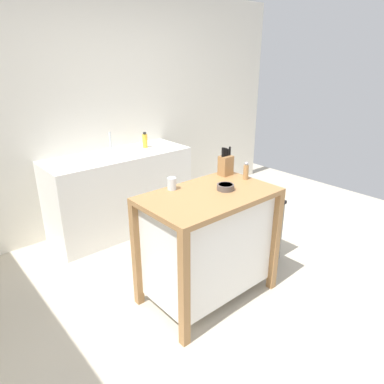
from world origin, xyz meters
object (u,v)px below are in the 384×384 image
object	(u,v)px
kitchen_island	(208,241)
pepper_grinder	(246,171)
drinking_cup	(172,184)
trash_bin	(261,231)
bowl_ceramic_small	(225,187)
sink_faucet	(110,142)
bottle_spray_cleaner	(145,141)
knife_block	(226,165)

from	to	relation	value
kitchen_island	pepper_grinder	xyz separation A→B (m)	(0.45, 0.03, 0.48)
drinking_cup	trash_bin	world-z (taller)	drinking_cup
pepper_grinder	bowl_ceramic_small	bearing A→B (deg)	-168.36
trash_bin	sink_faucet	distance (m)	1.88
pepper_grinder	bottle_spray_cleaner	bearing A→B (deg)	89.27
trash_bin	knife_block	bearing A→B (deg)	156.45
bowl_ceramic_small	pepper_grinder	size ratio (longest dim) A/B	0.89
drinking_cup	bottle_spray_cleaner	bearing A→B (deg)	64.39
knife_block	pepper_grinder	xyz separation A→B (m)	(0.05, -0.19, -0.02)
bottle_spray_cleaner	drinking_cup	bearing A→B (deg)	-115.61
bowl_ceramic_small	pepper_grinder	xyz separation A→B (m)	(0.31, 0.06, 0.05)
kitchen_island	drinking_cup	size ratio (longest dim) A/B	10.94
drinking_cup	bottle_spray_cleaner	xyz separation A→B (m)	(0.64, 1.33, 0.01)
knife_block	trash_bin	xyz separation A→B (m)	(0.36, -0.16, -0.70)
knife_block	kitchen_island	bearing A→B (deg)	-151.22
knife_block	pepper_grinder	size ratio (longest dim) A/B	1.67
drinking_cup	trash_bin	bearing A→B (deg)	-11.21
drinking_cup	bottle_spray_cleaner	world-z (taller)	bottle_spray_cleaner
pepper_grinder	drinking_cup	bearing A→B (deg)	160.97
trash_bin	bottle_spray_cleaner	bearing A→B (deg)	100.78
bowl_ceramic_small	sink_faucet	xyz separation A→B (m)	(-0.06, 1.70, 0.06)
knife_block	drinking_cup	xyz separation A→B (m)	(-0.57, 0.03, -0.05)
drinking_cup	pepper_grinder	world-z (taller)	pepper_grinder
knife_block	trash_bin	size ratio (longest dim) A/B	0.40
bowl_ceramic_small	drinking_cup	size ratio (longest dim) A/B	1.41
knife_block	drinking_cup	world-z (taller)	knife_block
trash_bin	bottle_spray_cleaner	xyz separation A→B (m)	(-0.29, 1.52, 0.66)
sink_faucet	bottle_spray_cleaner	distance (m)	0.40
knife_block	bottle_spray_cleaner	xyz separation A→B (m)	(0.07, 1.36, -0.04)
drinking_cup	bottle_spray_cleaner	size ratio (longest dim) A/B	0.53
knife_block	bowl_ceramic_small	size ratio (longest dim) A/B	1.88
kitchen_island	bowl_ceramic_small	size ratio (longest dim) A/B	7.78
knife_block	sink_faucet	bearing A→B (deg)	102.39
knife_block	pepper_grinder	distance (m)	0.19
bowl_ceramic_small	kitchen_island	bearing A→B (deg)	168.72
pepper_grinder	bottle_spray_cleaner	world-z (taller)	same
trash_bin	sink_faucet	size ratio (longest dim) A/B	2.86
bottle_spray_cleaner	knife_block	bearing A→B (deg)	-92.99
knife_block	bowl_ceramic_small	world-z (taller)	knife_block
drinking_cup	bottle_spray_cleaner	distance (m)	1.48
kitchen_island	pepper_grinder	distance (m)	0.66
sink_faucet	bottle_spray_cleaner	size ratio (longest dim) A/B	1.23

